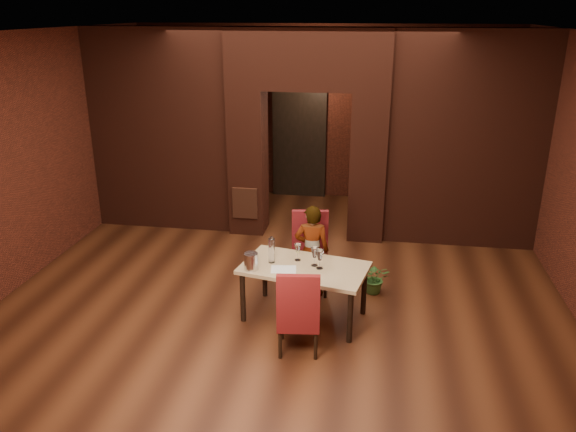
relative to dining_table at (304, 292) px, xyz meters
name	(u,v)px	position (x,y,z in m)	size (l,w,h in m)	color
floor	(287,288)	(-0.32, 0.68, -0.33)	(8.00, 8.00, 0.00)	#4D2513
ceiling	(286,32)	(-0.32, 0.68, 2.87)	(7.00, 8.00, 0.04)	silver
wall_back	(321,113)	(-0.32, 4.68, 1.27)	(7.00, 0.04, 3.20)	maroon
wall_front	(168,366)	(-0.32, -3.32, 1.27)	(7.00, 0.04, 3.20)	maroon
wall_left	(22,159)	(-3.82, 0.68, 1.27)	(0.04, 8.00, 3.20)	maroon
pillar_left	(248,162)	(-1.27, 2.68, 0.82)	(0.55, 0.55, 2.30)	maroon
pillar_right	(368,167)	(0.63, 2.68, 0.82)	(0.55, 0.55, 2.30)	maroon
lintel	(308,59)	(-0.32, 2.68, 2.42)	(2.45, 0.55, 0.90)	maroon
wing_wall_left	(162,131)	(-2.68, 2.68, 1.27)	(2.27, 0.35, 3.20)	maroon
wing_wall_right	(466,142)	(2.04, 2.68, 1.27)	(2.27, 0.35, 3.20)	maroon
vent_panel	(245,203)	(-1.27, 2.38, 0.22)	(0.40, 0.03, 0.50)	#96492B
rear_door	(299,142)	(-0.72, 4.62, 0.72)	(0.90, 0.08, 2.10)	black
rear_door_frame	(299,143)	(-0.72, 4.58, 0.72)	(1.02, 0.04, 2.22)	black
dining_table	(304,292)	(0.00, 0.00, 0.00)	(1.42, 0.80, 0.67)	tan
chair_far	(310,254)	(-0.02, 0.68, 0.18)	(0.47, 0.47, 1.03)	maroon
chair_near	(299,309)	(0.03, -0.67, 0.15)	(0.44, 0.44, 0.97)	maroon
person_seated	(312,251)	(0.01, 0.60, 0.27)	(0.44, 0.29, 1.20)	white
wine_glass_a	(298,252)	(-0.10, 0.15, 0.44)	(0.08, 0.08, 0.20)	white
wine_glass_b	(315,257)	(0.11, 0.04, 0.45)	(0.09, 0.09, 0.22)	white
wine_glass_c	(320,259)	(0.18, -0.03, 0.45)	(0.09, 0.09, 0.23)	silver
tasting_sheet	(284,269)	(-0.22, -0.12, 0.33)	(0.28, 0.21, 0.00)	silver
wine_bucket	(251,261)	(-0.59, -0.18, 0.43)	(0.16, 0.16, 0.20)	#BBBAC2
water_bottle	(272,250)	(-0.39, 0.05, 0.49)	(0.07, 0.07, 0.32)	silver
potted_plant	(375,278)	(0.82, 0.76, -0.13)	(0.37, 0.32, 0.41)	#396B2C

